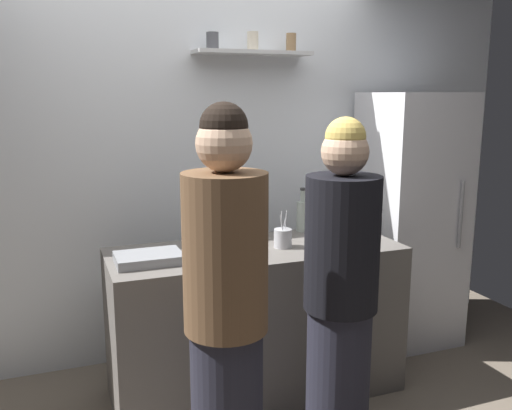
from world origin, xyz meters
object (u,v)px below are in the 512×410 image
(wine_bottle_pale_glass, at_px, (302,215))
(utensil_holder, at_px, (283,238))
(water_bottle_plastic, at_px, (198,224))
(person_brown_jacket, at_px, (226,318))
(baking_pan, at_px, (149,258))
(refrigerator, at_px, (410,220))
(person_blonde, at_px, (340,300))
(wine_bottle_dark_glass, at_px, (323,231))

(wine_bottle_pale_glass, bearing_deg, utensil_holder, -131.29)
(water_bottle_plastic, relative_size, person_brown_jacket, 0.15)
(baking_pan, xyz_separation_m, person_brown_jacket, (0.18, -0.77, -0.05))
(utensil_holder, bearing_deg, person_brown_jacket, -126.86)
(refrigerator, height_order, utensil_holder, refrigerator)
(refrigerator, relative_size, wine_bottle_pale_glass, 6.26)
(person_blonde, bearing_deg, refrigerator, 131.78)
(wine_bottle_dark_glass, bearing_deg, baking_pan, 175.36)
(wine_bottle_pale_glass, height_order, water_bottle_plastic, wine_bottle_pale_glass)
(person_brown_jacket, bearing_deg, water_bottle_plastic, -129.13)
(baking_pan, relative_size, wine_bottle_dark_glass, 1.25)
(wine_bottle_pale_glass, distance_m, wine_bottle_dark_glass, 0.42)
(wine_bottle_dark_glass, bearing_deg, person_blonde, -109.86)
(person_brown_jacket, bearing_deg, wine_bottle_dark_glass, -169.20)
(wine_bottle_pale_glass, relative_size, water_bottle_plastic, 1.12)
(baking_pan, bearing_deg, wine_bottle_dark_glass, -4.64)
(person_brown_jacket, bearing_deg, utensil_holder, -156.94)
(utensil_holder, height_order, person_brown_jacket, person_brown_jacket)
(wine_bottle_pale_glass, xyz_separation_m, wine_bottle_dark_glass, (-0.07, -0.41, -0.00))
(utensil_holder, distance_m, wine_bottle_dark_glass, 0.23)
(utensil_holder, bearing_deg, refrigerator, 17.66)
(baking_pan, relative_size, person_blonde, 0.21)
(utensil_holder, distance_m, wine_bottle_pale_glass, 0.41)
(baking_pan, distance_m, wine_bottle_pale_glass, 1.09)
(person_blonde, bearing_deg, person_brown_jacket, -80.51)
(utensil_holder, relative_size, water_bottle_plastic, 0.86)
(wine_bottle_pale_glass, xyz_separation_m, water_bottle_plastic, (-0.69, -0.03, 0.01))
(water_bottle_plastic, bearing_deg, refrigerator, 3.02)
(person_brown_jacket, relative_size, person_blonde, 1.04)
(water_bottle_plastic, bearing_deg, wine_bottle_dark_glass, -31.57)
(utensil_holder, relative_size, wine_bottle_pale_glass, 0.77)
(wine_bottle_dark_glass, distance_m, water_bottle_plastic, 0.73)
(water_bottle_plastic, distance_m, person_brown_jacket, 1.09)
(utensil_holder, xyz_separation_m, wine_bottle_dark_glass, (0.20, -0.10, 0.05))
(refrigerator, height_order, baking_pan, refrigerator)
(person_brown_jacket, bearing_deg, refrigerator, -176.35)
(water_bottle_plastic, bearing_deg, utensil_holder, -33.33)
(person_brown_jacket, xyz_separation_m, person_blonde, (0.58, 0.11, -0.04))
(refrigerator, bearing_deg, person_blonde, -137.49)
(utensil_holder, height_order, wine_bottle_pale_glass, wine_bottle_pale_glass)
(wine_bottle_pale_glass, relative_size, wine_bottle_dark_glass, 1.04)
(baking_pan, xyz_separation_m, person_blonde, (0.76, -0.66, -0.09))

